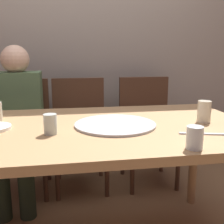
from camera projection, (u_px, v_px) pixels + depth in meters
The scene contains 11 objects.
back_wall at pixel (79, 32), 2.56m from camera, with size 6.00×0.10×2.60m, color gray.
dining_table at pixel (95, 139), 1.45m from camera, with size 1.66×0.95×0.75m.
pizza_tray at pixel (115, 124), 1.43m from camera, with size 0.42×0.42×0.01m, color #ADADB2.
tumbler_far at pixel (195, 138), 1.08m from camera, with size 0.07×0.07×0.09m, color silver.
wine_glass at pixel (50, 124), 1.28m from camera, with size 0.06×0.06×0.09m, color #B7C6BC.
short_glass at pixel (204, 112), 1.49m from camera, with size 0.07×0.07×0.12m, color beige.
table_knife at pixel (203, 134), 1.28m from camera, with size 0.22×0.02×0.01m, color #B7B7BC.
chair_left at pixel (21, 128), 2.25m from camera, with size 0.44×0.44×0.90m.
chair_middle at pixel (80, 126), 2.32m from camera, with size 0.44×0.44×0.90m.
chair_right at pixel (147, 123), 2.42m from camera, with size 0.44×0.44×0.90m.
guest_in_sweater at pixel (17, 117), 2.07m from camera, with size 0.36×0.56×1.17m.
Camera 1 is at (-0.14, -1.38, 1.12)m, focal length 44.58 mm.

